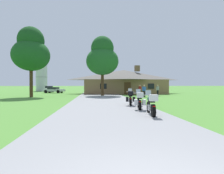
% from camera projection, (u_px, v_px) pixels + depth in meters
% --- Properties ---
extents(ground_plane, '(500.00, 500.00, 0.00)m').
position_uv_depth(ground_plane, '(102.00, 99.00, 22.22)').
color(ground_plane, '#4C8433').
extents(asphalt_driveway, '(6.40, 80.00, 0.06)m').
position_uv_depth(asphalt_driveway, '(103.00, 100.00, 20.23)').
color(asphalt_driveway, gray).
rests_on(asphalt_driveway, ground).
extents(motorcycle_green_nearest_to_camera, '(0.73, 2.08, 1.30)m').
position_uv_depth(motorcycle_green_nearest_to_camera, '(151.00, 105.00, 9.77)').
color(motorcycle_green_nearest_to_camera, black).
rests_on(motorcycle_green_nearest_to_camera, asphalt_driveway).
extents(motorcycle_blue_second_in_row, '(0.94, 2.07, 1.30)m').
position_uv_depth(motorcycle_blue_second_in_row, '(139.00, 101.00, 12.13)').
color(motorcycle_blue_second_in_row, black).
rests_on(motorcycle_blue_second_in_row, asphalt_driveway).
extents(motorcycle_orange_farthest_in_row, '(0.94, 2.07, 1.30)m').
position_uv_depth(motorcycle_orange_farthest_in_row, '(130.00, 98.00, 14.61)').
color(motorcycle_orange_farthest_in_row, black).
rests_on(motorcycle_orange_farthest_in_row, asphalt_driveway).
extents(stone_lodge, '(15.44, 8.73, 5.38)m').
position_uv_depth(stone_lodge, '(124.00, 81.00, 35.17)').
color(stone_lodge, brown).
rests_on(stone_lodge, ground).
extents(bystander_gray_shirt_near_lodge, '(0.51, 0.34, 1.69)m').
position_uv_depth(bystander_gray_shirt_near_lodge, '(158.00, 90.00, 27.66)').
color(bystander_gray_shirt_near_lodge, black).
rests_on(bystander_gray_shirt_near_lodge, ground).
extents(bystander_red_shirt_beside_signpost, '(0.35, 0.51, 1.67)m').
position_uv_depth(bystander_red_shirt_beside_signpost, '(140.00, 89.00, 29.04)').
color(bystander_red_shirt_beside_signpost, '#75664C').
rests_on(bystander_red_shirt_beside_signpost, ground).
extents(bystander_blue_shirt_by_tree, '(0.54, 0.29, 1.67)m').
position_uv_depth(bystander_blue_shirt_by_tree, '(144.00, 90.00, 24.82)').
color(bystander_blue_shirt_by_tree, black).
rests_on(bystander_blue_shirt_by_tree, ground).
extents(tree_by_lodge_front, '(4.83, 4.83, 8.94)m').
position_uv_depth(tree_by_lodge_front, '(102.00, 57.00, 27.45)').
color(tree_by_lodge_front, '#422D19').
rests_on(tree_by_lodge_front, ground).
extents(tree_left_near, '(4.96, 4.96, 9.50)m').
position_uv_depth(tree_left_near, '(31.00, 51.00, 24.80)').
color(tree_left_near, '#422D19').
rests_on(tree_left_near, ground).
extents(metal_silo_distant, '(2.92, 2.92, 8.05)m').
position_uv_depth(metal_silo_distant, '(42.00, 76.00, 47.89)').
color(metal_silo_distant, '#B2B7BC').
rests_on(metal_silo_distant, ground).
extents(parked_white_suv_far_left, '(2.65, 4.86, 1.40)m').
position_uv_depth(parked_white_suv_far_left, '(49.00, 89.00, 42.75)').
color(parked_white_suv_far_left, silver).
rests_on(parked_white_suv_far_left, ground).
extents(parked_silver_sedan_far_left, '(4.49, 2.67, 1.20)m').
position_uv_depth(parked_silver_sedan_far_left, '(54.00, 90.00, 37.44)').
color(parked_silver_sedan_far_left, '#ADAFB7').
rests_on(parked_silver_sedan_far_left, ground).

